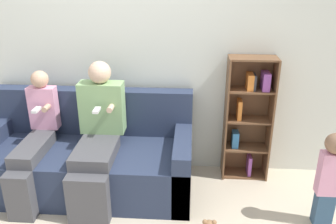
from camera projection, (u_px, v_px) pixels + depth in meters
ground_plane at (104, 222)px, 3.02m from camera, size 14.00×14.00×0.00m
back_wall at (119, 48)px, 3.46m from camera, size 10.00×0.06×2.55m
couch at (88, 159)px, 3.42m from camera, size 1.98×0.87×0.90m
adult_seated at (98, 133)px, 3.18m from camera, size 0.41×0.82×1.23m
child_seated at (34, 140)px, 3.21m from camera, size 0.26×0.83×1.12m
toddler_standing at (330, 176)px, 2.83m from camera, size 0.18×0.17×0.84m
bookshelf at (248, 115)px, 3.49m from camera, size 0.45×0.25×1.24m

